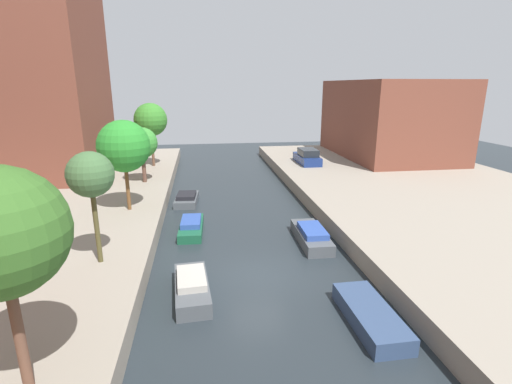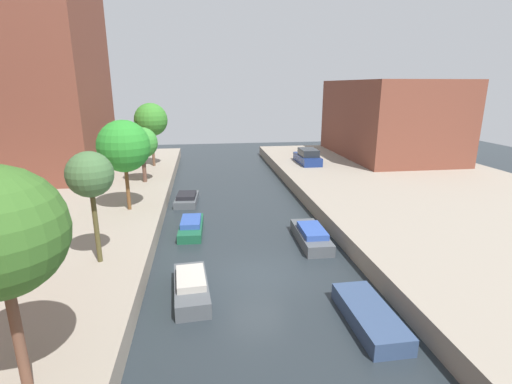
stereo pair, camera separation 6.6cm
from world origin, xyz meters
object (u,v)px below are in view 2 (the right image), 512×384
Objects in this scene: street_tree_5 at (151,120)px; moored_boat_left_2 at (191,287)px; street_tree_2 at (90,175)px; moored_boat_left_3 at (191,226)px; street_tree_4 at (142,143)px; moored_boat_right_2 at (369,316)px; moored_boat_right_3 at (311,236)px; street_tree_3 at (124,146)px; low_block_right at (389,119)px; apartment_tower_far at (22,9)px; parked_car at (308,157)px; moored_boat_left_4 at (187,199)px.

moored_boat_left_2 is at bearing -80.06° from street_tree_5.
street_tree_2 reaches higher than moored_boat_left_3.
street_tree_4 is 22.40m from moored_boat_right_2.
moored_boat_right_3 is at bearing 15.60° from street_tree_2.
moored_boat_left_3 is at bearing -26.32° from street_tree_3.
moored_boat_right_3 is (10.59, -11.67, -3.75)m from street_tree_4.
street_tree_4 is 10.58m from moored_boat_left_3.
street_tree_5 is 1.54× the size of moored_boat_left_3.
street_tree_2 is (-25.02, -23.23, -0.12)m from low_block_right.
apartment_tower_far is at bearing 115.50° from street_tree_2.
street_tree_2 is at bearing -126.95° from parked_car.
street_tree_4 is 16.33m from parked_car.
moored_boat_right_3 is at bearing -59.69° from street_tree_5.
apartment_tower_far is at bearing 128.27° from street_tree_3.
street_tree_5 is (-0.00, 13.62, 0.41)m from street_tree_3.
street_tree_2 is 12.85m from moored_boat_left_4.
low_block_right is 3.49× the size of parked_car.
moored_boat_left_4 is (3.40, 4.06, -4.67)m from street_tree_3.
moored_boat_left_2 is at bearing -88.77° from moored_boat_left_3.
moored_boat_left_2 is (4.01, -1.82, -4.52)m from street_tree_2.
street_tree_3 is 6.34m from moored_boat_left_3.
low_block_right is 4.09× the size of moored_boat_left_3.
street_tree_4 is 1.16× the size of moored_boat_left_2.
moored_boat_left_3 is (-0.16, 7.36, -0.07)m from moored_boat_left_2.
street_tree_5 is at bearing 13.94° from apartment_tower_far.
moored_boat_right_3 is at bearing 36.00° from moored_boat_left_2.
moored_boat_left_2 reaches higher than moored_boat_right_2.
street_tree_2 is 1.09× the size of parked_car.
parked_car is (15.16, 5.53, -2.53)m from street_tree_4.
street_tree_2 is at bearing -124.82° from moored_boat_left_3.
parked_car is at bearing 36.34° from moored_boat_left_4.
low_block_right is 25.32m from moored_boat_right_3.
moored_boat_left_3 is 5.99m from moored_boat_left_4.
apartment_tower_far is 14.24m from street_tree_4.
moored_boat_right_2 is (6.58, -2.91, -0.09)m from moored_boat_left_2.
street_tree_4 is at bearing -90.00° from street_tree_5.
low_block_right is 3.65× the size of moored_boat_right_3.
street_tree_4 is 5.99m from moored_boat_left_4.
street_tree_3 is (8.98, -11.39, -9.37)m from apartment_tower_far.
street_tree_2 is 7.45m from street_tree_3.
street_tree_3 is (-0.00, 7.45, 0.07)m from street_tree_2.
moored_boat_right_3 is at bearing -104.89° from parked_car.
parked_car is 1.28× the size of moored_boat_left_4.
street_tree_3 is at bearing 131.01° from moored_boat_right_2.
moored_boat_left_2 is 13.34m from moored_boat_left_4.
low_block_right reaches higher than street_tree_2.
street_tree_5 is at bearing 90.00° from street_tree_2.
street_tree_2 reaches higher than moored_boat_right_2.
street_tree_4 is 1.24× the size of moored_boat_left_4.
street_tree_3 is 1.23× the size of parked_car.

